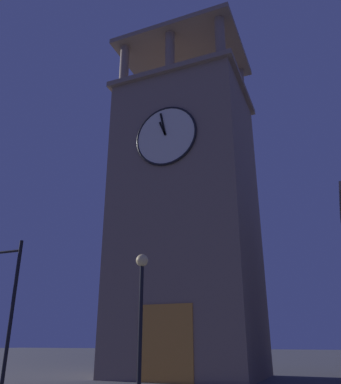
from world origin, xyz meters
name	(u,v)px	position (x,y,z in m)	size (l,w,h in m)	color
ground_plane	(146,380)	(0.00, 0.00, 0.00)	(200.00, 200.00, 0.00)	#4C4C51
clocktower	(187,213)	(-1.76, -2.33, 10.44)	(9.41, 8.02, 26.11)	gray
street_lamp	(141,297)	(-4.40, 9.65, 3.48)	(0.44, 0.44, 4.97)	black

